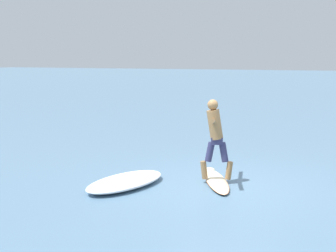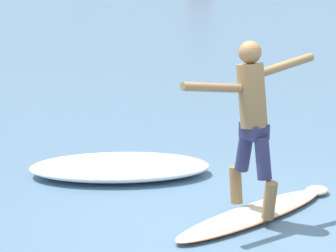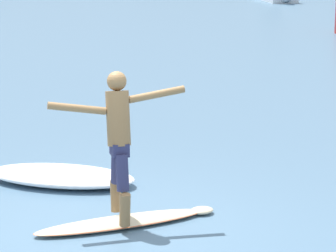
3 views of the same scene
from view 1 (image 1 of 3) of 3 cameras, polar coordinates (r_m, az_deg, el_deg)
The scene contains 4 objects.
ground_plane at distance 10.54m, azimuth 6.52°, elevation -7.16°, with size 200.00×200.00×0.00m, color slate.
surfboard at distance 10.72m, azimuth 5.88°, elevation -6.62°, with size 2.24×1.42×0.23m.
surfer at distance 10.45m, azimuth 5.77°, elevation -0.80°, with size 1.60×0.77×1.80m.
wave_foam_at_tail at distance 10.40m, azimuth -5.20°, elevation -6.74°, with size 2.37×1.44×0.21m.
Camera 1 is at (-9.65, -3.19, 2.80)m, focal length 50.00 mm.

